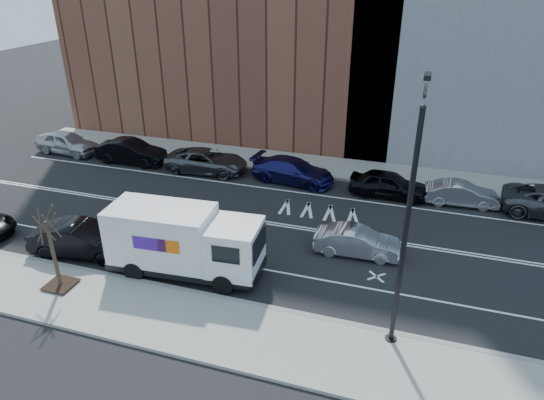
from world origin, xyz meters
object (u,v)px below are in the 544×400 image
Objects in this scene: fedex_van at (184,241)px; driving_sedan at (357,242)px; far_parked_b at (131,152)px; far_parked_a at (67,143)px.

driving_sedan is (7.20, 3.95, -0.98)m from fedex_van.
far_parked_b is (-9.88, 11.16, -0.84)m from fedex_van.
far_parked_b is at bearing 127.52° from fedex_van.
driving_sedan is at bearing -112.77° from far_parked_b.
far_parked_a is 23.83m from driving_sedan.
fedex_van reaches higher than far_parked_b.
fedex_van is at bearing -138.35° from far_parked_b.
fedex_van is 14.93m from far_parked_b.
far_parked_b is at bearing 64.65° from driving_sedan.
driving_sedan is (22.64, -7.44, -0.15)m from far_parked_a.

